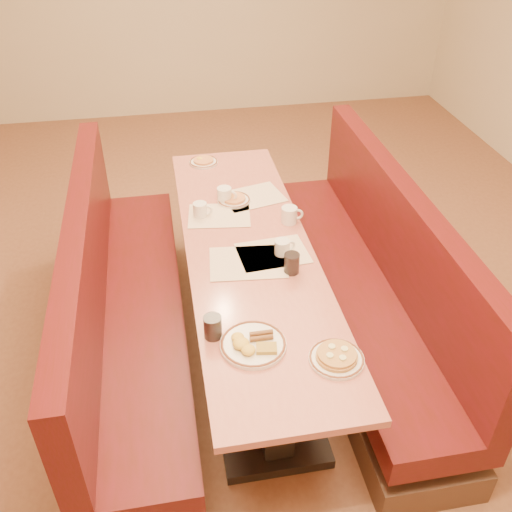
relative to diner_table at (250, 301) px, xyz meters
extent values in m
plane|color=#9E6647|center=(0.00, 0.00, -0.37)|extent=(8.00, 8.00, 0.00)
cube|color=black|center=(0.00, 0.00, -0.34)|extent=(0.55, 1.88, 0.06)
cube|color=black|center=(0.00, 0.00, -0.02)|extent=(0.15, 1.75, 0.71)
cube|color=#C66C5B|center=(0.00, 0.00, 0.36)|extent=(0.70, 2.50, 0.04)
cube|color=#4C3326|center=(-0.68, 0.00, -0.27)|extent=(0.55, 2.50, 0.20)
cube|color=#560E15|center=(-0.68, 0.00, 0.00)|extent=(0.55, 2.50, 0.16)
cube|color=#560E15|center=(-0.89, 0.00, 0.38)|extent=(0.12, 2.50, 0.60)
cube|color=#4C3326|center=(0.68, 0.00, -0.27)|extent=(0.55, 2.50, 0.20)
cube|color=#560E15|center=(0.68, 0.00, 0.00)|extent=(0.55, 2.50, 0.16)
cube|color=#560E15|center=(0.89, 0.00, 0.38)|extent=(0.12, 2.50, 0.60)
cube|color=#FDEBC6|center=(-0.03, -0.13, 0.38)|extent=(0.44, 0.34, 0.00)
cube|color=#FDEBC6|center=(0.12, -0.06, 0.38)|extent=(0.40, 0.31, 0.00)
cube|color=#FDEBC6|center=(-0.12, 0.38, 0.38)|extent=(0.40, 0.32, 0.00)
cube|color=#FDEBC6|center=(0.12, 0.56, 0.38)|extent=(0.43, 0.36, 0.00)
cylinder|color=white|center=(0.23, -0.90, 0.38)|extent=(0.24, 0.24, 0.02)
torus|color=brown|center=(0.23, -0.90, 0.39)|extent=(0.24, 0.24, 0.01)
cylinder|color=gold|center=(0.23, -0.90, 0.40)|extent=(0.18, 0.18, 0.02)
cylinder|color=gold|center=(0.23, -0.90, 0.41)|extent=(0.17, 0.17, 0.01)
cylinder|color=#EFE59B|center=(0.27, -0.89, 0.43)|extent=(0.03, 0.03, 0.01)
cylinder|color=#EFE59B|center=(0.22, -0.86, 0.43)|extent=(0.03, 0.03, 0.01)
cylinder|color=#EFE59B|center=(0.19, -0.91, 0.43)|extent=(0.03, 0.03, 0.01)
cylinder|color=#EFE59B|center=(0.24, -0.94, 0.43)|extent=(0.03, 0.03, 0.01)
cylinder|color=white|center=(-0.11, -0.75, 0.39)|extent=(0.30, 0.30, 0.02)
torus|color=brown|center=(-0.11, -0.75, 0.39)|extent=(0.29, 0.29, 0.01)
ellipsoid|color=yellow|center=(-0.17, -0.76, 0.42)|extent=(0.07, 0.07, 0.04)
ellipsoid|color=yellow|center=(-0.14, -0.80, 0.41)|extent=(0.06, 0.06, 0.04)
ellipsoid|color=yellow|center=(-0.18, -0.72, 0.41)|extent=(0.06, 0.06, 0.03)
cylinder|color=brown|center=(-0.07, -0.74, 0.41)|extent=(0.11, 0.02, 0.02)
cylinder|color=brown|center=(-0.07, -0.71, 0.41)|extent=(0.11, 0.02, 0.02)
cube|color=gold|center=(-0.06, -0.80, 0.41)|extent=(0.10, 0.08, 0.02)
cylinder|color=white|center=(-0.01, 0.53, 0.38)|extent=(0.21, 0.21, 0.02)
torus|color=brown|center=(-0.01, 0.53, 0.39)|extent=(0.20, 0.20, 0.01)
cylinder|color=#EA8D52|center=(-0.01, 0.53, 0.40)|extent=(0.15, 0.15, 0.02)
ellipsoid|color=yellow|center=(-0.03, 0.55, 0.41)|extent=(0.04, 0.04, 0.02)
cylinder|color=white|center=(-0.14, 1.10, 0.38)|extent=(0.20, 0.20, 0.02)
torus|color=brown|center=(-0.14, 1.10, 0.39)|extent=(0.20, 0.20, 0.01)
cylinder|color=#EA8D52|center=(-0.14, 1.10, 0.40)|extent=(0.14, 0.14, 0.02)
ellipsoid|color=yellow|center=(-0.16, 1.12, 0.41)|extent=(0.04, 0.04, 0.02)
cylinder|color=white|center=(0.17, -0.08, 0.42)|extent=(0.08, 0.08, 0.09)
torus|color=white|center=(0.21, -0.07, 0.42)|extent=(0.07, 0.02, 0.06)
cylinder|color=black|center=(0.17, -0.08, 0.46)|extent=(0.07, 0.07, 0.01)
cylinder|color=white|center=(-0.23, 0.40, 0.42)|extent=(0.08, 0.08, 0.09)
torus|color=white|center=(-0.19, 0.39, 0.42)|extent=(0.06, 0.03, 0.06)
cylinder|color=black|center=(-0.23, 0.40, 0.46)|extent=(0.07, 0.07, 0.01)
cylinder|color=white|center=(0.28, 0.23, 0.43)|extent=(0.09, 0.09, 0.10)
torus|color=white|center=(0.33, 0.23, 0.43)|extent=(0.07, 0.02, 0.07)
cylinder|color=black|center=(0.28, 0.23, 0.47)|extent=(0.08, 0.08, 0.01)
cylinder|color=white|center=(-0.07, 0.54, 0.42)|extent=(0.09, 0.09, 0.10)
torus|color=white|center=(-0.02, 0.53, 0.42)|extent=(0.07, 0.04, 0.07)
cylinder|color=black|center=(-0.07, 0.54, 0.47)|extent=(0.08, 0.08, 0.01)
cylinder|color=black|center=(-0.28, -0.65, 0.43)|extent=(0.08, 0.08, 0.11)
cylinder|color=silver|center=(-0.28, -0.65, 0.43)|extent=(0.08, 0.08, 0.11)
cylinder|color=black|center=(0.18, -0.24, 0.43)|extent=(0.08, 0.08, 0.11)
cylinder|color=silver|center=(0.18, -0.24, 0.43)|extent=(0.08, 0.08, 0.11)
camera|label=1|loc=(-0.43, -2.56, 2.20)|focal=40.00mm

